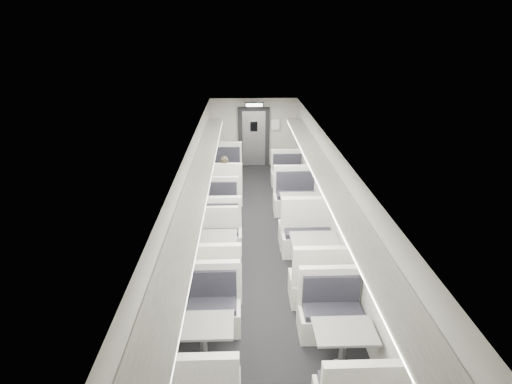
{
  "coord_description": "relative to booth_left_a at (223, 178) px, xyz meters",
  "views": [
    {
      "loc": [
        -0.39,
        -7.78,
        4.67
      ],
      "look_at": [
        -0.1,
        0.69,
        1.14
      ],
      "focal_mm": 28.0,
      "sensor_mm": 36.0,
      "label": 1
    }
  ],
  "objects": [
    {
      "name": "passenger",
      "position": [
        0.1,
        -0.99,
        0.29
      ],
      "size": [
        0.57,
        0.44,
        1.4
      ],
      "primitive_type": "imported",
      "rotation": [
        0.0,
        0.0,
        -0.22
      ],
      "color": "black",
      "rests_on": "room"
    },
    {
      "name": "booth_left_a",
      "position": [
        0.0,
        0.0,
        0.0
      ],
      "size": [
        1.15,
        2.33,
        1.25
      ],
      "color": "white",
      "rests_on": "room"
    },
    {
      "name": "booth_right_d",
      "position": [
        2.0,
        -6.96,
        -0.04
      ],
      "size": [
        1.05,
        2.12,
        1.14
      ],
      "color": "white",
      "rests_on": "room"
    },
    {
      "name": "booth_left_c",
      "position": [
        0.0,
        -4.28,
        -0.01
      ],
      "size": [
        1.11,
        2.25,
        1.2
      ],
      "color": "white",
      "rests_on": "room"
    },
    {
      "name": "luggage_rack_left",
      "position": [
        -0.24,
        -3.84,
        1.5
      ],
      "size": [
        0.46,
        10.4,
        0.09
      ],
      "color": "white",
      "rests_on": "room"
    },
    {
      "name": "luggage_rack_right",
      "position": [
        2.24,
        -3.84,
        1.5
      ],
      "size": [
        0.46,
        10.4,
        0.09
      ],
      "color": "white",
      "rests_on": "room"
    },
    {
      "name": "vestibule_door",
      "position": [
        1.0,
        2.39,
        0.62
      ],
      "size": [
        1.1,
        0.13,
        2.1
      ],
      "color": "black",
      "rests_on": "room"
    },
    {
      "name": "booth_right_a",
      "position": [
        2.0,
        -0.24,
        -0.05
      ],
      "size": [
        1.01,
        2.05,
        1.09
      ],
      "color": "white",
      "rests_on": "room"
    },
    {
      "name": "exit_sign",
      "position": [
        1.0,
        1.9,
        1.86
      ],
      "size": [
        0.62,
        0.12,
        0.16
      ],
      "color": "black",
      "rests_on": "room"
    },
    {
      "name": "window_d",
      "position": [
        -0.49,
        -6.74,
        0.93
      ],
      "size": [
        0.02,
        1.18,
        0.84
      ],
      "primitive_type": "cube",
      "color": "black",
      "rests_on": "room"
    },
    {
      "name": "room",
      "position": [
        1.0,
        -3.54,
        0.78
      ],
      "size": [
        3.24,
        12.24,
        2.64
      ],
      "color": "black",
      "rests_on": "ground"
    },
    {
      "name": "window_a",
      "position": [
        -0.49,
        -0.14,
        0.93
      ],
      "size": [
        0.02,
        1.18,
        0.84
      ],
      "primitive_type": "cube",
      "color": "black",
      "rests_on": "room"
    },
    {
      "name": "booth_left_d",
      "position": [
        0.0,
        -6.79,
        -0.03
      ],
      "size": [
        1.07,
        2.16,
        1.16
      ],
      "color": "white",
      "rests_on": "room"
    },
    {
      "name": "window_b",
      "position": [
        -0.49,
        -2.34,
        0.93
      ],
      "size": [
        0.02,
        1.18,
        0.84
      ],
      "primitive_type": "cube",
      "color": "black",
      "rests_on": "room"
    },
    {
      "name": "booth_left_b",
      "position": [
        0.0,
        -2.55,
        -0.06
      ],
      "size": [
        0.99,
        2.0,
        1.07
      ],
      "color": "white",
      "rests_on": "room"
    },
    {
      "name": "window_c",
      "position": [
        -0.49,
        -4.54,
        0.93
      ],
      "size": [
        0.02,
        1.18,
        0.84
      ],
      "primitive_type": "cube",
      "color": "black",
      "rests_on": "room"
    },
    {
      "name": "booth_right_b",
      "position": [
        2.0,
        -2.43,
        0.01
      ],
      "size": [
        1.16,
        2.36,
        1.26
      ],
      "color": "white",
      "rests_on": "room"
    },
    {
      "name": "booth_right_c",
      "position": [
        2.0,
        -4.47,
        -0.0
      ],
      "size": [
        1.14,
        2.31,
        1.24
      ],
      "color": "white",
      "rests_on": "room"
    },
    {
      "name": "wall_notice",
      "position": [
        1.75,
        2.38,
        1.08
      ],
      "size": [
        0.32,
        0.02,
        0.4
      ],
      "primitive_type": "cube",
      "color": "white",
      "rests_on": "room"
    }
  ]
}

